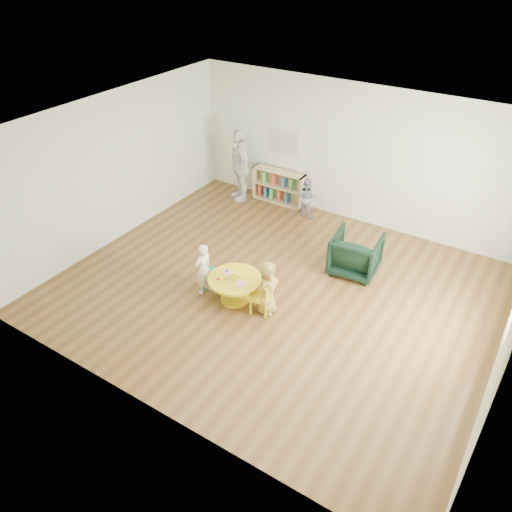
% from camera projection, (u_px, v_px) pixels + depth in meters
% --- Properties ---
extents(room, '(7.10, 7.00, 2.80)m').
position_uv_depth(room, '(279.00, 189.00, 7.45)').
color(room, brown).
rests_on(room, ground).
extents(activity_table, '(0.88, 0.88, 0.48)m').
position_uv_depth(activity_table, '(235.00, 285.00, 8.11)').
color(activity_table, gold).
rests_on(activity_table, ground).
extents(kid_chair_left, '(0.41, 0.41, 0.59)m').
position_uv_depth(kid_chair_left, '(210.00, 272.00, 8.38)').
color(kid_chair_left, '#1C9B6B').
rests_on(kid_chair_left, ground).
extents(kid_chair_right, '(0.37, 0.37, 0.57)m').
position_uv_depth(kid_chair_right, '(263.00, 296.00, 7.85)').
color(kid_chair_right, gold).
rests_on(kid_chair_right, ground).
extents(bookshelf, '(1.20, 0.30, 0.75)m').
position_uv_depth(bookshelf, '(279.00, 186.00, 11.03)').
color(bookshelf, tan).
rests_on(bookshelf, ground).
extents(alphabet_poster, '(0.74, 0.01, 0.54)m').
position_uv_depth(alphabet_poster, '(284.00, 142.00, 10.57)').
color(alphabet_poster, silver).
rests_on(alphabet_poster, ground).
extents(armchair, '(0.87, 0.89, 0.74)m').
position_uv_depth(armchair, '(356.00, 254.00, 8.74)').
color(armchair, black).
rests_on(armchair, ground).
extents(child_left, '(0.28, 0.37, 0.93)m').
position_uv_depth(child_left, '(203.00, 269.00, 8.20)').
color(child_left, white).
rests_on(child_left, ground).
extents(child_right, '(0.32, 0.46, 0.92)m').
position_uv_depth(child_right, '(268.00, 288.00, 7.78)').
color(child_right, yellow).
rests_on(child_right, ground).
extents(toddler, '(0.44, 0.36, 0.86)m').
position_uv_depth(toddler, '(306.00, 197.00, 10.43)').
color(toddler, '#1A2643').
rests_on(toddler, ground).
extents(adult_caretaker, '(0.99, 0.89, 1.61)m').
position_uv_depth(adult_caretaker, '(240.00, 165.00, 10.89)').
color(adult_caretaker, white).
rests_on(adult_caretaker, ground).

